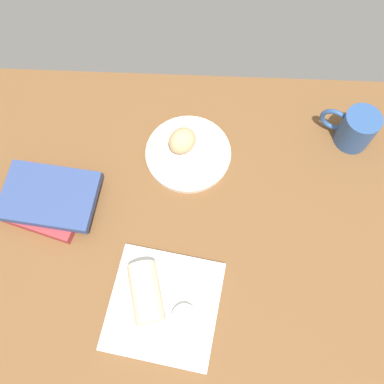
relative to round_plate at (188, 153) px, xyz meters
The scene contains 8 objects.
dining_table 20.24cm from the round_plate, 93.15° to the left, with size 110.00×90.00×4.00cm, color brown.
round_plate is the anchor object (origin of this frame).
scone_pastry 4.30cm from the round_plate, 44.99° to the right, with size 7.23×6.23×6.05cm, color #DEAC79.
square_plate 38.01cm from the round_plate, 84.60° to the left, with size 23.41×23.41×1.60cm, color white.
sauce_cup 40.36cm from the round_plate, 91.55° to the left, with size 5.39×5.39×2.37cm.
breakfast_wrap 36.84cm from the round_plate, 78.49° to the left, with size 6.33×6.33×12.44cm, color beige.
book_stack 35.47cm from the round_plate, 24.21° to the left, with size 23.44×20.05×4.92cm.
coffee_mug 42.02cm from the round_plate, behind, with size 13.41×9.07×10.12cm.
Camera 1 is at (-2.03, 30.67, 99.70)cm, focal length 39.67 mm.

